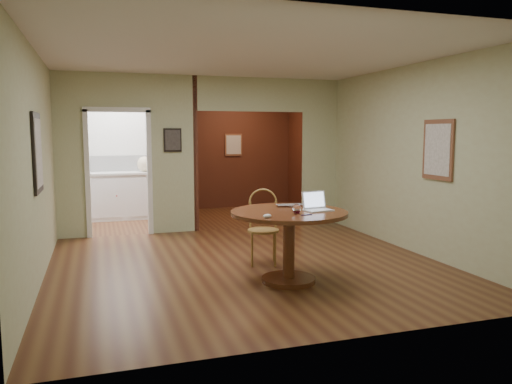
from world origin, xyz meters
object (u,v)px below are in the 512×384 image
object	(u,v)px
open_laptop	(316,205)
closed_laptop	(292,206)
chair	(263,222)
dining_table	(289,230)

from	to	relation	value
open_laptop	closed_laptop	xyz separation A→B (m)	(-0.18, 0.31, -0.05)
chair	open_laptop	size ratio (longest dim) A/B	2.96
dining_table	open_laptop	world-z (taller)	open_laptop
dining_table	chair	xyz separation A→B (m)	(-0.00, 0.92, -0.07)
chair	closed_laptop	distance (m)	0.73
chair	dining_table	bearing A→B (deg)	-73.12
open_laptop	dining_table	bearing A→B (deg)	164.84
dining_table	closed_laptop	xyz separation A→B (m)	(0.14, 0.27, 0.23)
dining_table	chair	distance (m)	0.92
open_laptop	closed_laptop	distance (m)	0.36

